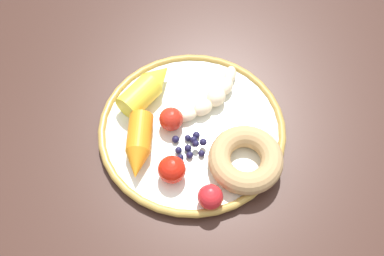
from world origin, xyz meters
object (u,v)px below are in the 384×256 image
Objects in this scene: carrot_orange at (138,146)px; tomato_far at (172,170)px; banana at (213,96)px; blueberry_pile at (190,145)px; donut at (246,159)px; plate at (192,129)px; tomato_mid at (210,197)px; tomato_near at (173,119)px; carrot_yellow at (148,88)px; dining_table at (180,182)px.

tomato_far is at bearing -142.34° from carrot_orange.
banana is 2.45× the size of blueberry_pile.
blueberry_pile is (0.05, 0.07, -0.01)m from donut.
plate is 7.18× the size of tomato_far.
blueberry_pile is (-0.01, -0.08, -0.01)m from carrot_orange.
carrot_orange reaches higher than plate.
tomato_near is at bearing 8.72° from tomato_mid.
carrot_yellow reaches higher than banana.
banana reaches higher than blueberry_pile.
carrot_orange is (-0.02, 0.09, 0.02)m from plate.
banana is 0.18m from tomato_mid.
tomato_far is (-0.05, -0.04, 0.00)m from carrot_orange.
donut is 2.70× the size of tomato_far.
donut is at bearing -142.94° from plate.
blueberry_pile is (-0.08, 0.06, -0.01)m from banana.
dining_table is at bearing -168.58° from carrot_yellow.
tomato_mid is at bearing -141.75° from carrot_orange.
dining_table is at bearing -26.34° from tomato_far.
plate is at bearing -115.43° from tomato_near.
tomato_far is (-0.04, 0.02, 0.13)m from dining_table.
banana is at bearing -37.45° from blueberry_pile.
plate is 0.04m from blueberry_pile.
dining_table is at bearing 15.63° from tomato_mid.
donut is (-0.16, -0.12, -0.00)m from carrot_yellow.
carrot_yellow is 0.20m from donut.
carrot_yellow is (0.08, 0.05, 0.02)m from plate.
dining_table is 0.14m from carrot_orange.
plate is at bearing -2.35° from tomato_mid.
carrot_orange is at bearing 68.13° from donut.
plate is 5.92× the size of blueberry_pile.
carrot_yellow is at bearing 1.99° from tomato_far.
carrot_yellow reaches higher than carrot_orange.
tomato_near is (0.05, -0.00, 0.13)m from dining_table.
plate reaches higher than dining_table.
carrot_yellow is 0.12m from blueberry_pile.
plate is (0.04, -0.03, 0.11)m from dining_table.
plate is 0.10m from carrot_yellow.
carrot_yellow is 0.15m from tomato_far.
tomato_near is (-0.07, -0.03, -0.00)m from carrot_yellow.
tomato_mid reaches higher than dining_table.
blueberry_pile is (0.00, -0.02, 0.12)m from dining_table.
dining_table is 8.56× the size of donut.
carrot_orange is at bearing 81.68° from blueberry_pile.
plate is 7.90× the size of tomato_near.
banana is at bearing -39.40° from tomato_far.
banana reaches higher than dining_table.
tomato_far is at bearing -178.01° from carrot_yellow.
banana is at bearing -16.97° from tomato_mid.
tomato_far is (-0.12, 0.09, 0.01)m from banana.
tomato_mid reaches higher than plate.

